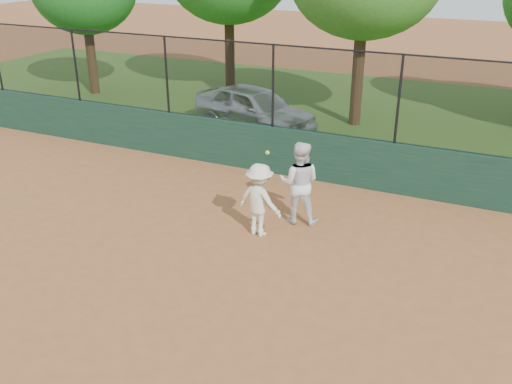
% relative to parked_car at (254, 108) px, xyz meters
% --- Properties ---
extents(ground, '(80.00, 80.00, 0.00)m').
position_rel_parked_car_xyz_m(ground, '(2.36, -8.95, -0.69)').
color(ground, '#A05D33').
rests_on(ground, ground).
extents(back_wall, '(26.00, 0.20, 1.20)m').
position_rel_parked_car_xyz_m(back_wall, '(2.36, -2.95, -0.09)').
color(back_wall, '#1A3A29').
rests_on(back_wall, ground).
extents(grass_strip, '(36.00, 12.00, 0.01)m').
position_rel_parked_car_xyz_m(grass_strip, '(2.36, 3.05, -0.69)').
color(grass_strip, '#2F541A').
rests_on(grass_strip, ground).
extents(parked_car, '(4.37, 2.77, 1.39)m').
position_rel_parked_car_xyz_m(parked_car, '(0.00, 0.00, 0.00)').
color(parked_car, '#B9BFC3').
rests_on(parked_car, ground).
extents(player_second, '(0.98, 0.84, 1.74)m').
position_rel_parked_car_xyz_m(player_second, '(3.45, -5.29, 0.18)').
color(player_second, white).
rests_on(player_second, ground).
extents(player_main, '(1.06, 0.74, 1.87)m').
position_rel_parked_car_xyz_m(player_main, '(2.96, -6.15, 0.05)').
color(player_main, '#E8E8C5').
rests_on(player_main, ground).
extents(fence_assembly, '(26.00, 0.06, 2.00)m').
position_rel_parked_car_xyz_m(fence_assembly, '(2.33, -2.95, 1.54)').
color(fence_assembly, black).
rests_on(fence_assembly, back_wall).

